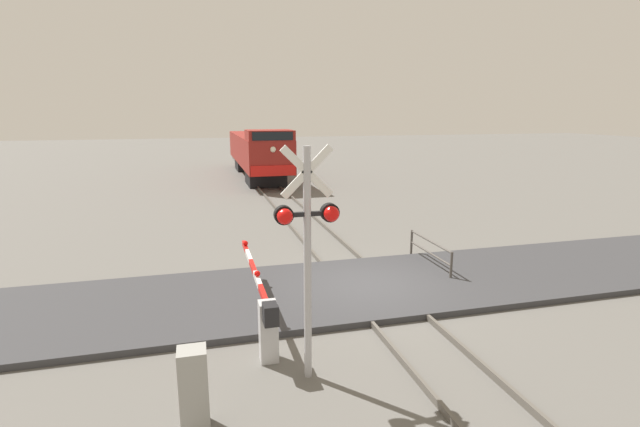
# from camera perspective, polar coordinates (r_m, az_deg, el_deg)

# --- Properties ---
(ground_plane) EXTENTS (160.00, 160.00, 0.00)m
(ground_plane) POSITION_cam_1_polar(r_m,az_deg,el_deg) (13.52, 5.76, -9.18)
(ground_plane) COLOR #605E59
(rail_track_left) EXTENTS (0.08, 80.00, 0.15)m
(rail_track_left) POSITION_cam_1_polar(r_m,az_deg,el_deg) (13.27, 2.83, -9.21)
(rail_track_left) COLOR #59544C
(rail_track_left) RESTS_ON ground_plane
(rail_track_right) EXTENTS (0.08, 80.00, 0.15)m
(rail_track_right) POSITION_cam_1_polar(r_m,az_deg,el_deg) (13.75, 8.60, -8.56)
(rail_track_right) COLOR #59544C
(rail_track_right) RESTS_ON ground_plane
(road_surface) EXTENTS (36.00, 4.56, 0.16)m
(road_surface) POSITION_cam_1_polar(r_m,az_deg,el_deg) (13.49, 5.77, -8.86)
(road_surface) COLOR #38383A
(road_surface) RESTS_ON ground_plane
(locomotive) EXTENTS (2.92, 16.07, 3.81)m
(locomotive) POSITION_cam_1_polar(r_m,az_deg,el_deg) (36.29, -7.68, 7.51)
(locomotive) COLOR black
(locomotive) RESTS_ON ground_plane
(crossing_signal) EXTENTS (1.18, 0.33, 4.40)m
(crossing_signal) POSITION_cam_1_polar(r_m,az_deg,el_deg) (8.34, -1.53, -2.85)
(crossing_signal) COLOR #ADADB2
(crossing_signal) RESTS_ON ground_plane
(crossing_gate) EXTENTS (0.36, 5.30, 1.37)m
(crossing_gate) POSITION_cam_1_polar(r_m,az_deg,el_deg) (10.15, -6.86, -11.60)
(crossing_gate) COLOR silver
(crossing_gate) RESTS_ON ground_plane
(utility_cabinet) EXTENTS (0.45, 0.42, 1.38)m
(utility_cabinet) POSITION_cam_1_polar(r_m,az_deg,el_deg) (8.06, -15.16, -20.07)
(utility_cabinet) COLOR #999993
(utility_cabinet) RESTS_ON ground_plane
(guard_railing) EXTENTS (0.08, 2.72, 0.95)m
(guard_railing) POSITION_cam_1_polar(r_m,az_deg,el_deg) (15.35, 13.27, -4.36)
(guard_railing) COLOR #4C4742
(guard_railing) RESTS_ON ground_plane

